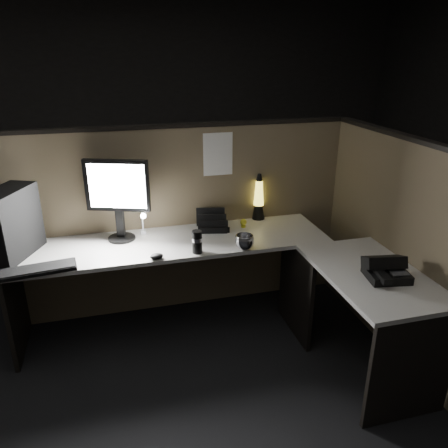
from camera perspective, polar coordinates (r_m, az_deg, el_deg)
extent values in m
plane|color=black|center=(3.14, -1.54, -18.68)|extent=(6.00, 6.00, 0.00)
plane|color=#282623|center=(5.40, -9.30, 14.19)|extent=(6.00, 0.00, 6.00)
cube|color=brown|center=(3.54, -5.13, 0.40)|extent=(2.66, 0.06, 1.50)
cube|color=brown|center=(3.32, 20.86, -2.54)|extent=(0.06, 1.66, 1.50)
cube|color=#B9B5AE|center=(3.24, -6.71, -2.49)|extent=(2.30, 0.60, 0.03)
cube|color=#B9B5AE|center=(2.94, 18.75, -6.23)|extent=(0.60, 1.00, 0.03)
cube|color=black|center=(3.46, -25.54, -9.76)|extent=(0.03, 0.55, 0.70)
cube|color=black|center=(2.81, 23.25, -17.16)|extent=(0.55, 0.03, 0.70)
cube|color=black|center=(3.36, 9.34, -8.63)|extent=(0.03, 0.55, 0.70)
cube|color=black|center=(3.23, -26.12, 0.06)|extent=(0.36, 0.49, 0.47)
cylinder|color=black|center=(3.33, -13.20, -1.80)|extent=(0.20, 0.20, 0.02)
cube|color=black|center=(3.30, -13.39, 0.23)|extent=(0.07, 0.06, 0.22)
cube|color=black|center=(3.21, -13.82, 4.90)|extent=(0.45, 0.19, 0.38)
cube|color=white|center=(3.19, -13.81, 4.80)|extent=(0.39, 0.14, 0.32)
cube|color=black|center=(3.02, -23.08, -5.51)|extent=(0.48, 0.21, 0.02)
ellipsoid|color=black|center=(2.97, -8.80, -4.19)|extent=(0.10, 0.07, 0.04)
cube|color=white|center=(3.38, -10.48, -1.06)|extent=(0.04, 0.05, 0.03)
cylinder|color=white|center=(3.35, -10.60, 0.49)|extent=(0.01, 0.01, 0.17)
cylinder|color=white|center=(3.27, -10.61, 1.52)|extent=(0.01, 0.11, 0.01)
sphere|color=white|center=(3.21, -10.51, 1.05)|extent=(0.04, 0.04, 0.04)
cube|color=black|center=(3.42, -1.50, -0.29)|extent=(0.26, 0.24, 0.04)
cube|color=black|center=(3.38, -1.38, 0.08)|extent=(0.22, 0.07, 0.08)
cube|color=black|center=(3.45, -1.77, 1.22)|extent=(0.22, 0.07, 0.15)
cone|color=black|center=(3.63, 4.51, 1.61)|extent=(0.10, 0.10, 0.12)
cone|color=gold|center=(3.57, 4.59, 4.08)|extent=(0.08, 0.08, 0.21)
sphere|color=#915815|center=(3.59, 4.55, 3.08)|extent=(0.04, 0.04, 0.04)
sphere|color=#915815|center=(3.57, 4.59, 4.22)|extent=(0.03, 0.03, 0.03)
cone|color=black|center=(3.54, 4.65, 6.10)|extent=(0.05, 0.05, 0.06)
cylinder|color=black|center=(3.00, -3.53, -2.35)|extent=(0.07, 0.07, 0.16)
imported|color=#AFB0B7|center=(3.07, 2.69, -2.36)|extent=(0.18, 0.18, 0.11)
sphere|color=yellow|center=(3.45, 2.56, 0.25)|extent=(0.05, 0.05, 0.05)
cube|color=white|center=(3.41, -0.79, 9.09)|extent=(0.23, 0.00, 0.33)
cube|color=black|center=(2.87, 20.47, -6.20)|extent=(0.28, 0.25, 0.05)
cube|color=black|center=(2.87, 20.17, -4.70)|extent=(0.26, 0.18, 0.11)
cube|color=black|center=(2.78, 19.90, -6.33)|extent=(0.08, 0.19, 0.04)
cube|color=#3F3F42|center=(2.87, 21.78, -5.78)|extent=(0.12, 0.12, 0.00)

